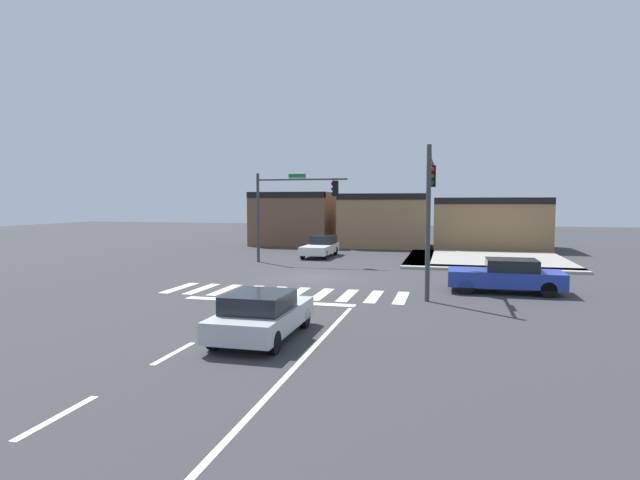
# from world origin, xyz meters

# --- Properties ---
(ground_plane) EXTENTS (120.00, 120.00, 0.00)m
(ground_plane) POSITION_xyz_m (0.00, 0.00, 0.00)
(ground_plane) COLOR #353538
(crosswalk_near) EXTENTS (10.24, 2.80, 0.01)m
(crosswalk_near) POSITION_xyz_m (0.00, -4.50, 0.00)
(crosswalk_near) COLOR silver
(crosswalk_near) RESTS_ON ground_plane
(lane_markings) EXTENTS (6.80, 20.25, 0.01)m
(lane_markings) POSITION_xyz_m (1.11, -12.02, 0.00)
(lane_markings) COLOR white
(lane_markings) RESTS_ON ground_plane
(bike_detector_marking) EXTENTS (0.97, 0.97, 0.01)m
(bike_detector_marking) POSITION_xyz_m (1.48, -9.41, 0.00)
(bike_detector_marking) COLOR yellow
(bike_detector_marking) RESTS_ON ground_plane
(curb_corner_northeast) EXTENTS (10.00, 10.60, 0.15)m
(curb_corner_northeast) POSITION_xyz_m (8.49, 9.42, 0.07)
(curb_corner_northeast) COLOR #9E998E
(curb_corner_northeast) RESTS_ON ground_plane
(storefront_row) EXTENTS (24.20, 6.79, 4.63)m
(storefront_row) POSITION_xyz_m (2.61, 19.01, 2.20)
(storefront_row) COLOR brown
(storefront_row) RESTS_ON ground_plane
(traffic_signal_southeast) EXTENTS (0.32, 4.11, 5.97)m
(traffic_signal_southeast) POSITION_xyz_m (5.91, -3.48, 4.07)
(traffic_signal_southeast) COLOR #383A3D
(traffic_signal_southeast) RESTS_ON ground_plane
(traffic_signal_northwest) EXTENTS (5.82, 0.32, 5.58)m
(traffic_signal_northwest) POSITION_xyz_m (-2.79, 5.64, 3.92)
(traffic_signal_northwest) COLOR #383A3D
(traffic_signal_northwest) RESTS_ON ground_plane
(car_white) EXTENTS (1.78, 4.53, 1.41)m
(car_white) POSITION_xyz_m (-2.00, 9.78, 0.69)
(car_white) COLOR white
(car_white) RESTS_ON ground_plane
(car_blue) EXTENTS (4.63, 1.94, 1.42)m
(car_blue) POSITION_xyz_m (9.05, -2.20, 0.72)
(car_blue) COLOR #23389E
(car_blue) RESTS_ON ground_plane
(car_silver) EXTENTS (1.85, 4.18, 1.34)m
(car_silver) POSITION_xyz_m (1.66, -11.61, 0.68)
(car_silver) COLOR #B7BABF
(car_silver) RESTS_ON ground_plane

